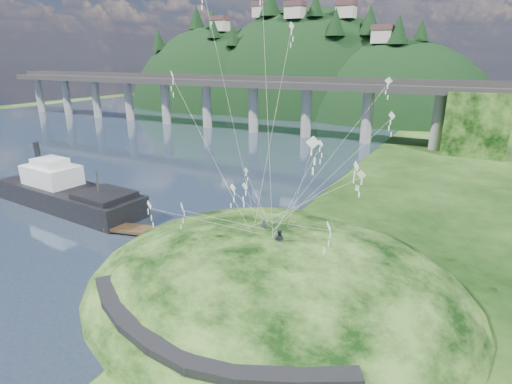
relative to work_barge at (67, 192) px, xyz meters
The scene contains 10 objects.
ground 26.53m from the work_barge, 13.89° to the right, with size 320.00×320.00×0.00m, color black.
water 52.05m from the work_barge, 152.95° to the left, with size 240.00×240.00×0.00m, color #2D3D53.
grass_hill 34.15m from the work_barge, ahead, with size 36.00×32.00×13.00m.
footpath 36.84m from the work_barge, 25.90° to the right, with size 22.29×5.84×0.83m.
bridge 64.17m from the work_barge, 90.70° to the left, with size 160.00×11.00×15.00m.
far_ridge 117.58m from the work_barge, 98.79° to the left, with size 153.00×70.00×94.50m.
work_barge is the anchor object (origin of this frame).
wooden_dock 18.16m from the work_barge, ahead, with size 14.48×5.64×1.03m.
kite_flyers 34.62m from the work_barge, ahead, with size 3.07×2.24×1.93m.
kite_swarm 34.84m from the work_barge, ahead, with size 18.88×17.06×20.08m.
Camera 1 is at (21.79, -26.38, 19.36)m, focal length 28.00 mm.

